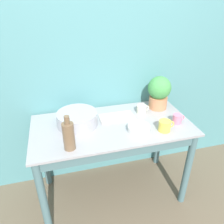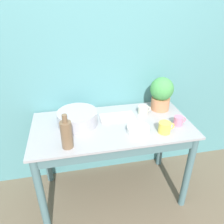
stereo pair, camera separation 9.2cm
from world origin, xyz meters
name	(u,v)px [view 1 (the left image)]	position (x,y,z in m)	size (l,w,h in m)	color
ground_plane	(122,219)	(0.00, 0.00, 0.00)	(12.00, 12.00, 0.00)	brown
wall_back	(101,66)	(0.00, 0.73, 1.20)	(6.00, 0.05, 2.40)	teal
counter_table	(113,141)	(0.00, 0.31, 0.65)	(1.34, 0.67, 0.80)	slate
potted_plant	(159,92)	(0.50, 0.52, 0.97)	(0.21, 0.21, 0.31)	tan
bowl_wash_large	(77,119)	(-0.28, 0.40, 0.86)	(0.34, 0.34, 0.12)	#A8A8B2
bottle_tall	(69,136)	(-0.37, 0.10, 0.92)	(0.08, 0.08, 0.27)	brown
mug_pink	(177,119)	(0.54, 0.22, 0.84)	(0.11, 0.08, 0.08)	pink
mug_cream	(142,109)	(0.32, 0.46, 0.84)	(0.12, 0.09, 0.08)	beige
mug_yellow	(165,126)	(0.39, 0.14, 0.85)	(0.13, 0.10, 0.09)	#E5CC4C
bowl_small_enamel_white	(139,128)	(0.18, 0.18, 0.83)	(0.18, 0.18, 0.05)	silver
tray_board	(117,117)	(0.07, 0.43, 0.81)	(0.31, 0.16, 0.02)	beige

